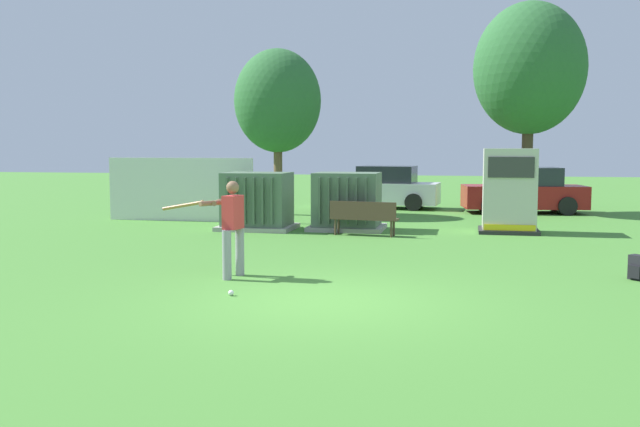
{
  "coord_description": "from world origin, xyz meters",
  "views": [
    {
      "loc": [
        2.12,
        -10.36,
        2.34
      ],
      "look_at": [
        -0.79,
        3.5,
        1.0
      ],
      "focal_mm": 39.52,
      "sensor_mm": 36.0,
      "label": 1
    }
  ],
  "objects_px": {
    "transformer_mid_west": "(347,202)",
    "parked_car_left_of_center": "(525,192)",
    "transformer_west": "(257,202)",
    "park_bench": "(364,216)",
    "batter": "(230,224)",
    "parked_car_leftmost": "(384,189)",
    "backpack": "(639,268)",
    "sports_ball": "(231,293)",
    "generator_enclosure": "(509,191)"
  },
  "relations": [
    {
      "from": "park_bench",
      "to": "batter",
      "type": "relative_size",
      "value": 1.06
    },
    {
      "from": "generator_enclosure",
      "to": "park_bench",
      "type": "xyz_separation_m",
      "value": [
        -3.79,
        -1.57,
        -0.6
      ]
    },
    {
      "from": "transformer_mid_west",
      "to": "generator_enclosure",
      "type": "xyz_separation_m",
      "value": [
        4.45,
        0.28,
        0.35
      ]
    },
    {
      "from": "sports_ball",
      "to": "parked_car_left_of_center",
      "type": "distance_m",
      "value": 16.5
    },
    {
      "from": "transformer_mid_west",
      "to": "backpack",
      "type": "height_order",
      "value": "transformer_mid_west"
    },
    {
      "from": "park_bench",
      "to": "backpack",
      "type": "distance_m",
      "value": 7.64
    },
    {
      "from": "batter",
      "to": "sports_ball",
      "type": "xyz_separation_m",
      "value": [
        0.52,
        -1.51,
        -0.93
      ]
    },
    {
      "from": "transformer_west",
      "to": "backpack",
      "type": "relative_size",
      "value": 4.77
    },
    {
      "from": "generator_enclosure",
      "to": "parked_car_left_of_center",
      "type": "height_order",
      "value": "generator_enclosure"
    },
    {
      "from": "transformer_west",
      "to": "transformer_mid_west",
      "type": "distance_m",
      "value": 2.55
    },
    {
      "from": "park_bench",
      "to": "parked_car_left_of_center",
      "type": "height_order",
      "value": "parked_car_left_of_center"
    },
    {
      "from": "park_bench",
      "to": "backpack",
      "type": "xyz_separation_m",
      "value": [
        5.65,
        -5.14,
        -0.32
      ]
    },
    {
      "from": "batter",
      "to": "parked_car_left_of_center",
      "type": "relative_size",
      "value": 0.39
    },
    {
      "from": "backpack",
      "to": "sports_ball",
      "type": "bearing_deg",
      "value": -157.52
    },
    {
      "from": "generator_enclosure",
      "to": "park_bench",
      "type": "height_order",
      "value": "generator_enclosure"
    },
    {
      "from": "park_bench",
      "to": "parked_car_left_of_center",
      "type": "xyz_separation_m",
      "value": [
        4.66,
        7.62,
        0.22
      ]
    },
    {
      "from": "sports_ball",
      "to": "parked_car_left_of_center",
      "type": "height_order",
      "value": "parked_car_left_of_center"
    },
    {
      "from": "transformer_mid_west",
      "to": "generator_enclosure",
      "type": "height_order",
      "value": "generator_enclosure"
    },
    {
      "from": "batter",
      "to": "parked_car_left_of_center",
      "type": "distance_m",
      "value": 15.27
    },
    {
      "from": "parked_car_left_of_center",
      "to": "generator_enclosure",
      "type": "bearing_deg",
      "value": -98.21
    },
    {
      "from": "transformer_west",
      "to": "park_bench",
      "type": "distance_m",
      "value": 3.3
    },
    {
      "from": "backpack",
      "to": "parked_car_leftmost",
      "type": "bearing_deg",
      "value": 114.05
    },
    {
      "from": "generator_enclosure",
      "to": "backpack",
      "type": "xyz_separation_m",
      "value": [
        1.87,
        -6.71,
        -0.92
      ]
    },
    {
      "from": "transformer_mid_west",
      "to": "generator_enclosure",
      "type": "bearing_deg",
      "value": 3.58
    },
    {
      "from": "transformer_west",
      "to": "parked_car_leftmost",
      "type": "distance_m",
      "value": 8.16
    },
    {
      "from": "transformer_mid_west",
      "to": "park_bench",
      "type": "relative_size",
      "value": 1.14
    },
    {
      "from": "transformer_mid_west",
      "to": "park_bench",
      "type": "distance_m",
      "value": 1.47
    },
    {
      "from": "transformer_mid_west",
      "to": "backpack",
      "type": "xyz_separation_m",
      "value": [
        6.32,
        -6.43,
        -0.57
      ]
    },
    {
      "from": "park_bench",
      "to": "batter",
      "type": "bearing_deg",
      "value": -103.14
    },
    {
      "from": "parked_car_left_of_center",
      "to": "transformer_mid_west",
      "type": "bearing_deg",
      "value": -130.06
    },
    {
      "from": "park_bench",
      "to": "parked_car_leftmost",
      "type": "bearing_deg",
      "value": 93.06
    },
    {
      "from": "transformer_mid_west",
      "to": "parked_car_left_of_center",
      "type": "distance_m",
      "value": 8.27
    },
    {
      "from": "transformer_west",
      "to": "parked_car_leftmost",
      "type": "height_order",
      "value": "same"
    },
    {
      "from": "generator_enclosure",
      "to": "backpack",
      "type": "height_order",
      "value": "generator_enclosure"
    },
    {
      "from": "transformer_mid_west",
      "to": "batter",
      "type": "distance_m",
      "value": 7.7
    },
    {
      "from": "batter",
      "to": "sports_ball",
      "type": "distance_m",
      "value": 1.85
    },
    {
      "from": "transformer_mid_west",
      "to": "park_bench",
      "type": "height_order",
      "value": "transformer_mid_west"
    },
    {
      "from": "transformer_west",
      "to": "batter",
      "type": "distance_m",
      "value": 7.42
    },
    {
      "from": "sports_ball",
      "to": "backpack",
      "type": "distance_m",
      "value": 7.16
    },
    {
      "from": "sports_ball",
      "to": "parked_car_left_of_center",
      "type": "relative_size",
      "value": 0.02
    },
    {
      "from": "backpack",
      "to": "transformer_west",
      "type": "bearing_deg",
      "value": 145.82
    },
    {
      "from": "parked_car_leftmost",
      "to": "transformer_mid_west",
      "type": "bearing_deg",
      "value": -91.62
    },
    {
      "from": "transformer_west",
      "to": "park_bench",
      "type": "xyz_separation_m",
      "value": [
        3.18,
        -0.86,
        -0.25
      ]
    },
    {
      "from": "park_bench",
      "to": "sports_ball",
      "type": "distance_m",
      "value": 7.95
    },
    {
      "from": "batter",
      "to": "backpack",
      "type": "bearing_deg",
      "value": 9.73
    },
    {
      "from": "generator_enclosure",
      "to": "sports_ball",
      "type": "xyz_separation_m",
      "value": [
        -4.75,
        -9.44,
        -1.09
      ]
    },
    {
      "from": "transformer_mid_west",
      "to": "batter",
      "type": "height_order",
      "value": "batter"
    },
    {
      "from": "park_bench",
      "to": "transformer_west",
      "type": "bearing_deg",
      "value": 164.85
    },
    {
      "from": "batter",
      "to": "parked_car_leftmost",
      "type": "distance_m",
      "value": 14.95
    },
    {
      "from": "transformer_mid_west",
      "to": "parked_car_leftmost",
      "type": "height_order",
      "value": "same"
    }
  ]
}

